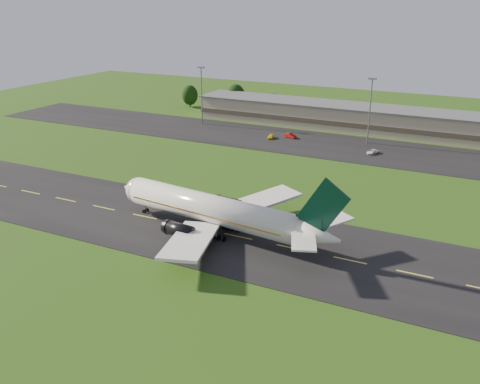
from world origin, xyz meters
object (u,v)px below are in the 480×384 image
at_px(light_mast_west, 201,89).
at_px(service_vehicle_a, 271,136).
at_px(service_vehicle_b, 290,136).
at_px(service_vehicle_c, 373,152).
at_px(airliner, 215,210).
at_px(light_mast_centre, 370,103).
at_px(terminal, 384,121).

bearing_deg(light_mast_west, service_vehicle_a, -15.26).
bearing_deg(service_vehicle_a, service_vehicle_b, 20.90).
relative_size(light_mast_west, service_vehicle_c, 4.74).
distance_m(airliner, service_vehicle_b, 76.74).
height_order(airliner, light_mast_centre, light_mast_centre).
bearing_deg(light_mast_centre, light_mast_west, 180.00).
relative_size(light_mast_west, service_vehicle_a, 5.09).
distance_m(airliner, service_vehicle_a, 74.39).
relative_size(light_mast_west, service_vehicle_b, 4.71).
bearing_deg(light_mast_west, airliner, -58.04).
relative_size(service_vehicle_a, service_vehicle_c, 0.93).
xyz_separation_m(terminal, light_mast_west, (-61.40, -16.18, 8.75)).
bearing_deg(service_vehicle_b, airliner, -150.79).
height_order(airliner, service_vehicle_a, airliner).
bearing_deg(service_vehicle_b, light_mast_centre, -60.13).
relative_size(light_mast_west, light_mast_centre, 1.00).
height_order(light_mast_west, light_mast_centre, same).
bearing_deg(service_vehicle_b, light_mast_west, 101.22).
bearing_deg(terminal, airliner, -96.77).
xyz_separation_m(light_mast_west, service_vehicle_b, (35.99, -4.74, -11.93)).
distance_m(service_vehicle_a, service_vehicle_c, 33.86).
bearing_deg(light_mast_centre, service_vehicle_a, -164.08).
relative_size(terminal, service_vehicle_b, 33.59).
bearing_deg(service_vehicle_c, service_vehicle_a, -164.90).
relative_size(light_mast_centre, service_vehicle_a, 5.09).
distance_m(airliner, terminal, 96.96).
bearing_deg(terminal, light_mast_west, -165.24).
bearing_deg(airliner, light_mast_west, 128.55).
xyz_separation_m(terminal, service_vehicle_c, (3.00, -27.40, -3.29)).
distance_m(terminal, light_mast_centre, 18.45).
xyz_separation_m(light_mast_centre, service_vehicle_c, (4.40, -11.22, -12.04)).
distance_m(light_mast_centre, service_vehicle_b, 27.22).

